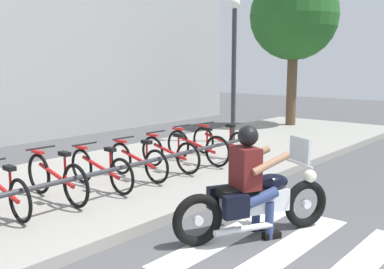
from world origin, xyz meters
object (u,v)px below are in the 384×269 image
at_px(bicycle_3, 100,169).
at_px(bicycle_4, 138,161).
at_px(rider, 251,174).
at_px(bicycle_6, 197,147).
at_px(bicycle_1, 3,191).
at_px(bicycle_5, 169,153).
at_px(bicycle_2, 56,178).
at_px(bicycle_7, 221,142).
at_px(bike_rack, 142,164).
at_px(tree_near_rack, 294,17).
at_px(street_lamp, 234,57).
at_px(motorcycle, 256,201).

height_order(bicycle_3, bicycle_4, bicycle_4).
relative_size(rider, bicycle_6, 0.84).
bearing_deg(bicycle_1, bicycle_3, 0.02).
bearing_deg(bicycle_1, bicycle_5, -0.01).
height_order(bicycle_3, bicycle_5, bicycle_5).
bearing_deg(bicycle_2, bicycle_6, 0.01).
relative_size(bicycle_7, bike_rack, 0.26).
height_order(bicycle_2, bicycle_5, bicycle_2).
bearing_deg(bicycle_5, bicycle_2, -179.99).
distance_m(bicycle_1, tree_near_rack, 11.25).
distance_m(rider, bicycle_3, 2.83).
xyz_separation_m(bicycle_7, street_lamp, (1.75, 0.90, 1.86)).
relative_size(bicycle_2, bicycle_3, 1.00).
distance_m(bicycle_2, bicycle_5, 2.49).
relative_size(bicycle_5, bike_rack, 0.25).
distance_m(bicycle_2, street_lamp, 6.26).
height_order(motorcycle, bicycle_4, motorcycle).
bearing_deg(rider, bicycle_1, 123.01).
bearing_deg(tree_near_rack, motorcycle, -154.87).
xyz_separation_m(rider, bike_rack, (0.26, 2.25, -0.25)).
relative_size(motorcycle, tree_near_rack, 0.40).
relative_size(rider, bike_rack, 0.23).
relative_size(bicycle_1, bicycle_4, 0.99).
distance_m(motorcycle, bicycle_4, 2.90).
height_order(rider, bicycle_3, rider).
bearing_deg(bicycle_1, bicycle_2, -0.06).
bearing_deg(bicycle_6, street_lamp, 19.15).
xyz_separation_m(bicycle_2, tree_near_rack, (9.87, 1.30, 3.19)).
bearing_deg(motorcycle, bicycle_3, 94.50).
height_order(bicycle_5, tree_near_rack, tree_near_rack).
bearing_deg(bike_rack, bicycle_5, 23.96).
xyz_separation_m(bicycle_3, bike_rack, (0.42, -0.56, 0.09)).
xyz_separation_m(bicycle_4, tree_near_rack, (8.21, 1.30, 3.21)).
distance_m(bicycle_3, tree_near_rack, 9.68).
height_order(bicycle_6, street_lamp, street_lamp).
bearing_deg(bicycle_4, bicycle_2, -179.97).
bearing_deg(bicycle_1, motorcycle, -56.39).
height_order(bicycle_2, bicycle_3, bicycle_2).
xyz_separation_m(rider, bicycle_6, (2.34, 2.80, -0.33)).
relative_size(bicycle_7, street_lamp, 0.43).
bearing_deg(tree_near_rack, bicycle_6, -168.78).
relative_size(bicycle_3, bicycle_5, 1.07).
bearing_deg(bike_rack, motorcycle, -94.81).
relative_size(motorcycle, bicycle_5, 1.31).
relative_size(bicycle_3, bicycle_6, 0.98).
bearing_deg(street_lamp, bicycle_2, -171.36).
height_order(bicycle_2, bicycle_4, bicycle_2).
distance_m(motorcycle, rider, 0.38).
relative_size(bike_rack, street_lamp, 1.68).
xyz_separation_m(bicycle_2, bicycle_4, (1.66, 0.00, -0.02)).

